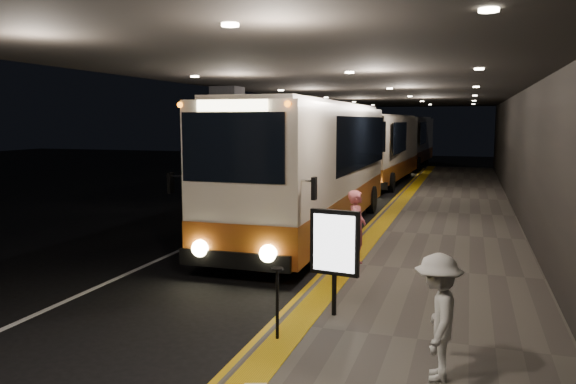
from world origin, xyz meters
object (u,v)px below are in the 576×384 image
Objects in this scene: passenger_waiting_white at (438,317)px; coach_main at (313,172)px; stanchion_post at (277,304)px; coach_second at (381,152)px; passenger_boarding at (357,228)px; coach_third at (408,143)px; info_sign at (335,245)px.

coach_main is at bearing -158.46° from passenger_waiting_white.
stanchion_post is at bearing -106.70° from passenger_waiting_white.
passenger_boarding is at bearing -80.84° from coach_second.
coach_third is 10.60× the size of stanchion_post.
passenger_waiting_white is (2.05, -5.26, -0.05)m from passenger_boarding.
info_sign reaches higher than passenger_waiting_white.
coach_second is at bearing 104.30° from info_sign.
passenger_waiting_white is 2.61m from info_sign.
info_sign reaches higher than stanchion_post.
coach_main is 14.02m from coach_second.
passenger_boarding reaches higher than stanchion_post.
coach_main reaches higher than passenger_waiting_white.
coach_third is (0.19, 12.28, -0.01)m from coach_second.
coach_main reaches higher than coach_second.
passenger_waiting_white is (4.26, -23.39, -0.78)m from coach_second.
coach_main is 1.07× the size of coach_second.
passenger_boarding is 0.95× the size of info_sign.
passenger_waiting_white is (4.23, -9.37, -0.88)m from coach_main.
coach_third is at bearing -176.22° from passenger_waiting_white.
coach_main is at bearing -87.64° from coach_second.
coach_third is 35.92m from passenger_waiting_white.
coach_third is 6.72× the size of passenger_boarding.
coach_second is 21.67m from info_sign.
coach_main reaches higher than stanchion_post.
stanchion_post is (1.89, -8.79, -1.15)m from coach_main.
coach_third is at bearing 92.83° from stanchion_post.
coach_main is 4.72m from passenger_boarding.
coach_second is 7.17× the size of passenger_waiting_white.
coach_third is 35.15m from stanchion_post.
info_sign is (2.30, -33.81, -0.36)m from coach_third.
coach_third reaches higher than info_sign.
coach_third is at bearing 91.36° from coach_second.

